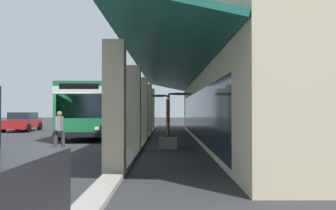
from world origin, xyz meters
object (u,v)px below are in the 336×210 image
pedestrian (59,128)px  transit_bus (97,107)px  potted_palm (168,133)px  parked_sedan_red (23,122)px

pedestrian → transit_bus: bearing=-179.7°
transit_bus → potted_palm: 9.05m
parked_sedan_red → pedestrian: pedestrian is taller
parked_sedan_red → pedestrian: 14.45m
transit_bus → pedestrian: (8.18, 0.04, -0.96)m
transit_bus → pedestrian: size_ratio=7.02×
transit_bus → potted_palm: transit_bus is taller
transit_bus → parked_sedan_red: bearing=-124.5°
parked_sedan_red → pedestrian: bearing=27.8°
parked_sedan_red → potted_palm: bearing=42.5°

